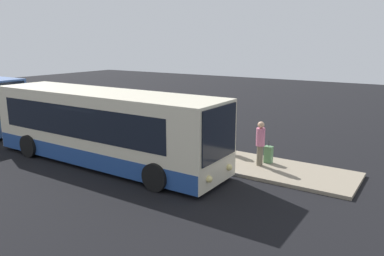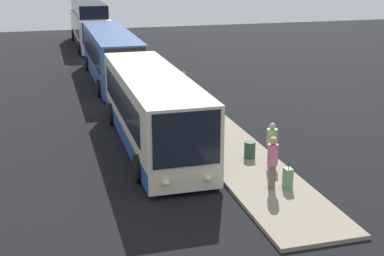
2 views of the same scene
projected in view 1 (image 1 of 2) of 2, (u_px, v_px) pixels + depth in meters
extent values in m
plane|color=black|center=(99.00, 162.00, 16.25)|extent=(80.00, 80.00, 0.00)
cube|color=gray|center=(144.00, 145.00, 18.67)|extent=(20.00, 2.77, 0.14)
cube|color=beige|center=(104.00, 126.00, 15.79)|extent=(11.15, 2.58, 2.90)
cube|color=#23478C|center=(105.00, 151.00, 16.03)|extent=(11.10, 2.60, 0.70)
cube|color=black|center=(98.00, 117.00, 15.86)|extent=(9.15, 2.61, 1.28)
cube|color=black|center=(220.00, 133.00, 12.70)|extent=(0.06, 2.27, 1.86)
sphere|color=#F9E58C|center=(229.00, 167.00, 13.59)|extent=(0.24, 0.24, 0.24)
sphere|color=#F9E58C|center=(209.00, 179.00, 12.43)|extent=(0.24, 0.24, 0.24)
cylinder|color=black|center=(195.00, 158.00, 15.07)|extent=(1.01, 0.30, 1.01)
cylinder|color=black|center=(155.00, 177.00, 12.96)|extent=(1.01, 0.30, 1.01)
cylinder|color=black|center=(75.00, 134.00, 18.94)|extent=(1.01, 0.30, 1.01)
cylinder|color=black|center=(29.00, 146.00, 16.83)|extent=(1.01, 0.30, 1.01)
cube|color=black|center=(6.00, 101.00, 19.49)|extent=(0.06, 2.21, 1.90)
sphere|color=#F9E58C|center=(22.00, 126.00, 20.37)|extent=(0.24, 0.24, 0.24)
cylinder|color=black|center=(11.00, 122.00, 21.91)|extent=(0.97, 0.30, 0.97)
cylinder|color=#6B604C|center=(260.00, 155.00, 15.27)|extent=(0.30, 0.30, 0.84)
cylinder|color=#CC6B8C|center=(261.00, 137.00, 15.10)|extent=(0.43, 0.43, 0.73)
sphere|color=tan|center=(261.00, 125.00, 14.98)|extent=(0.27, 0.27, 0.27)
cylinder|color=#6B604C|center=(225.00, 144.00, 17.11)|extent=(0.40, 0.40, 0.74)
cylinder|color=#8CB766|center=(226.00, 130.00, 16.96)|extent=(0.57, 0.57, 0.64)
sphere|color=tan|center=(226.00, 120.00, 16.86)|extent=(0.24, 0.24, 0.24)
cube|color=#598C59|center=(268.00, 154.00, 15.62)|extent=(0.33, 0.26, 0.71)
cylinder|color=black|center=(269.00, 144.00, 15.51)|extent=(0.02, 0.02, 0.24)
cylinder|color=#4C4C51|center=(91.00, 118.00, 18.88)|extent=(0.10, 0.10, 2.39)
cube|color=beige|center=(90.00, 101.00, 18.68)|extent=(0.04, 0.71, 0.55)
cylinder|color=#2D4C33|center=(203.00, 145.00, 17.14)|extent=(0.44, 0.44, 0.65)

